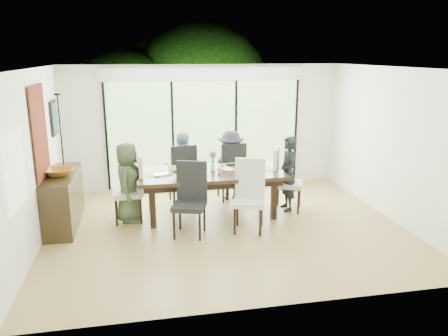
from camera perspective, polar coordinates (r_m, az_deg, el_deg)
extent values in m
cube|color=olive|center=(7.63, 0.36, -7.79)|extent=(6.00, 5.00, 0.01)
cube|color=white|center=(7.05, 0.40, 13.00)|extent=(6.00, 5.00, 0.01)
cube|color=white|center=(9.65, -2.58, 5.37)|extent=(6.00, 0.02, 2.70)
cube|color=beige|center=(4.87, 6.23, -4.13)|extent=(6.00, 0.02, 2.70)
cube|color=silver|center=(7.27, -23.58, 1.02)|extent=(0.02, 5.00, 2.70)
cube|color=silver|center=(8.34, 21.12, 2.90)|extent=(0.02, 5.00, 2.70)
cube|color=#598C3F|center=(9.64, -2.53, 4.45)|extent=(4.20, 0.02, 2.30)
cube|color=white|center=(9.48, -2.61, 12.20)|extent=(4.40, 0.06, 0.28)
cube|color=black|center=(9.55, -15.11, 3.86)|extent=(0.05, 0.04, 2.30)
cube|color=black|center=(9.55, -6.69, 4.27)|extent=(0.05, 0.04, 2.30)
cube|color=black|center=(9.75, 1.56, 4.59)|extent=(0.05, 0.04, 2.30)
cube|color=black|center=(10.15, 9.33, 4.79)|extent=(0.05, 0.04, 2.30)
cube|color=#8CAD7F|center=(6.09, -25.67, -0.22)|extent=(0.02, 0.90, 1.00)
cube|color=brown|center=(10.82, -3.19, -1.21)|extent=(6.00, 1.80, 0.10)
cube|color=brown|center=(11.44, -3.79, 2.76)|extent=(6.00, 0.08, 0.06)
sphere|color=#14380F|center=(12.21, -12.95, 7.41)|extent=(3.20, 3.20, 3.20)
sphere|color=#14380F|center=(12.88, -3.01, 9.74)|extent=(4.00, 4.00, 4.00)
sphere|color=#14380F|center=(12.55, 5.77, 7.07)|extent=(2.80, 2.80, 2.80)
sphere|color=#14380F|center=(13.50, -7.69, 9.09)|extent=(3.60, 3.60, 3.60)
cube|color=black|center=(7.96, -1.75, -0.72)|extent=(2.66, 1.22, 0.07)
cube|color=black|center=(7.99, -1.74, -1.41)|extent=(2.44, 1.00, 0.11)
cube|color=black|center=(7.58, -9.30, -5.01)|extent=(0.10, 0.10, 0.76)
cube|color=black|center=(7.93, 6.53, -4.03)|extent=(0.10, 0.10, 0.76)
cube|color=black|center=(8.40, -9.51, -3.05)|extent=(0.10, 0.10, 0.76)
cube|color=black|center=(8.71, 4.84, -2.25)|extent=(0.10, 0.10, 0.76)
imported|color=#3E4E34|center=(7.89, -12.41, -1.83)|extent=(0.55, 0.74, 1.43)
imported|color=black|center=(8.34, 8.34, -0.75)|extent=(0.44, 0.68, 1.43)
imported|color=#7FA6B8|center=(8.72, -5.55, 0.03)|extent=(0.67, 0.42, 1.43)
imported|color=#292031|center=(8.87, 0.89, 0.35)|extent=(0.69, 0.46, 1.43)
cube|color=#96C446|center=(7.86, -8.60, -0.81)|extent=(0.49, 0.35, 0.01)
cube|color=#92BB43|center=(8.15, 4.85, -0.13)|extent=(0.49, 0.35, 0.01)
cube|color=#91B841|center=(8.28, -5.27, 0.09)|extent=(0.49, 0.35, 0.01)
cube|color=#91A83C|center=(8.43, 1.50, 0.42)|extent=(0.49, 0.35, 0.01)
cube|color=white|center=(7.60, -5.48, -1.26)|extent=(0.49, 0.35, 0.01)
cube|color=black|center=(8.24, -4.55, 0.11)|extent=(0.29, 0.20, 0.01)
cube|color=black|center=(8.37, 1.24, 0.38)|extent=(0.27, 0.19, 0.01)
cube|color=white|center=(8.04, 3.23, -0.32)|extent=(0.33, 0.24, 0.00)
cube|color=white|center=(7.59, -5.48, -1.14)|extent=(0.29, 0.29, 0.03)
cube|color=orange|center=(7.59, -5.49, -0.99)|extent=(0.22, 0.22, 0.02)
cylinder|color=silver|center=(7.99, -1.46, 0.08)|extent=(0.09, 0.09, 0.13)
cylinder|color=#337226|center=(7.96, -1.47, 1.00)|extent=(0.04, 0.04, 0.18)
sphere|color=#544ABA|center=(7.93, -1.47, 1.78)|extent=(0.12, 0.12, 0.12)
imported|color=silver|center=(7.77, -7.83, -0.89)|extent=(0.42, 0.35, 0.03)
imported|color=white|center=(8.01, -6.88, -0.10)|extent=(0.19, 0.19, 0.11)
imported|color=white|center=(7.87, -0.56, -0.27)|extent=(0.15, 0.15, 0.10)
imported|color=white|center=(8.20, 3.66, 0.33)|extent=(0.19, 0.19, 0.11)
imported|color=white|center=(8.04, -0.05, -0.24)|extent=(0.26, 0.30, 0.02)
cube|color=black|center=(8.08, -20.24, -3.88)|extent=(0.47, 1.65, 0.93)
imported|color=#946020|center=(7.84, -20.68, -0.47)|extent=(0.49, 0.49, 0.12)
cylinder|color=black|center=(8.28, -20.17, 0.07)|extent=(0.10, 0.10, 0.04)
cylinder|color=black|center=(8.15, -20.58, 4.51)|extent=(0.02, 0.02, 1.29)
cylinder|color=black|center=(8.07, -20.99, 8.98)|extent=(0.10, 0.10, 0.03)
cylinder|color=silver|center=(8.07, -21.03, 9.42)|extent=(0.04, 0.04, 0.10)
cube|color=maroon|center=(7.58, -22.94, 4.31)|extent=(0.02, 1.00, 1.50)
cube|color=black|center=(8.83, -21.32, 6.13)|extent=(0.03, 0.55, 0.65)
cube|color=#173F4C|center=(8.83, -21.19, 6.14)|extent=(0.01, 0.45, 0.55)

